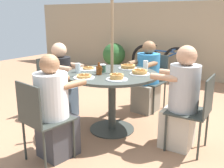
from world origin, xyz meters
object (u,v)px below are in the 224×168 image
(potted_shrub, at_px, (114,56))
(patio_table, at_px, (112,84))
(patio_chair_east, at_px, (196,108))
(coffee_cup, at_px, (102,68))
(patio_chair_north, at_px, (41,117))
(diner_east, at_px, (181,102))
(pancake_plate_b, at_px, (128,67))
(patio_chair_south, at_px, (152,78))
(drinking_glass_b, at_px, (78,68))
(pancake_plate_e, at_px, (84,77))
(diner_north, at_px, (55,112))
(pancake_plate_d, at_px, (140,72))
(bicycle, at_px, (160,61))
(syrup_bottle, at_px, (99,70))
(pancake_plate_c, at_px, (117,77))
(pancake_plate_a, at_px, (88,69))
(patio_chair_west, at_px, (54,81))
(diner_west, at_px, (62,83))
(drinking_glass_a, at_px, (146,65))

(potted_shrub, bearing_deg, patio_table, -56.26)
(patio_chair_east, xyz_separation_m, coffee_cup, (-1.20, -0.08, 0.32))
(potted_shrub, bearing_deg, patio_chair_north, -65.39)
(diner_east, xyz_separation_m, pancake_plate_b, (-0.88, 0.30, 0.25))
(patio_chair_north, relative_size, coffee_cup, 8.42)
(patio_chair_north, relative_size, potted_shrub, 1.13)
(patio_chair_south, bearing_deg, drinking_glass_b, 73.16)
(patio_chair_north, relative_size, pancake_plate_e, 3.47)
(diner_north, height_order, pancake_plate_d, diner_north)
(patio_table, height_order, bicycle, bicycle)
(syrup_bottle, distance_m, coffee_cup, 0.14)
(patio_chair_north, xyz_separation_m, drinking_glass_b, (-0.26, 0.86, 0.32))
(patio_chair_south, height_order, potted_shrub, patio_chair_south)
(pancake_plate_c, height_order, pancake_plate_e, pancake_plate_c)
(pancake_plate_b, bearing_deg, pancake_plate_a, -139.94)
(patio_chair_east, relative_size, syrup_bottle, 5.64)
(pancake_plate_b, xyz_separation_m, potted_shrub, (-1.99, 2.59, -0.36))
(diner_east, relative_size, bicycle, 0.73)
(patio_chair_west, relative_size, syrup_bottle, 5.64)
(pancake_plate_c, distance_m, potted_shrub, 3.90)
(diner_north, xyz_separation_m, patio_chair_west, (-0.95, 0.89, -0.00))
(patio_chair_west, relative_size, coffee_cup, 8.42)
(pancake_plate_b, bearing_deg, pancake_plate_e, -100.72)
(pancake_plate_d, relative_size, bicycle, 0.16)
(potted_shrub, bearing_deg, bicycle, 6.62)
(diner_east, relative_size, syrup_bottle, 7.67)
(diner_west, bearing_deg, syrup_bottle, 79.30)
(syrup_bottle, bearing_deg, diner_west, 169.27)
(diner_west, relative_size, bicycle, 0.68)
(patio_chair_south, distance_m, pancake_plate_a, 1.18)
(pancake_plate_b, distance_m, pancake_plate_d, 0.36)
(patio_chair_south, bearing_deg, patio_chair_east, 137.93)
(pancake_plate_a, bearing_deg, diner_north, -72.76)
(coffee_cup, distance_m, drinking_glass_a, 0.58)
(drinking_glass_b, bearing_deg, pancake_plate_e, -36.65)
(patio_chair_north, distance_m, pancake_plate_a, 1.13)
(patio_table, xyz_separation_m, patio_chair_east, (1.06, 0.06, -0.13))
(pancake_plate_d, bearing_deg, patio_chair_east, -6.74)
(diner_north, xyz_separation_m, drinking_glass_b, (-0.28, 0.70, 0.32))
(pancake_plate_e, height_order, drinking_glass_a, drinking_glass_a)
(patio_table, relative_size, diner_west, 1.06)
(patio_chair_east, height_order, pancake_plate_c, patio_chair_east)
(diner_west, bearing_deg, drinking_glass_a, 108.68)
(pancake_plate_e, bearing_deg, diner_north, -89.02)
(patio_chair_north, xyz_separation_m, coffee_cup, (-0.00, 1.04, 0.32))
(pancake_plate_d, relative_size, syrup_bottle, 1.62)
(drinking_glass_a, bearing_deg, patio_chair_west, -163.58)
(diner_east, height_order, potted_shrub, diner_east)
(patio_chair_north, xyz_separation_m, patio_chair_west, (-0.93, 1.06, 0.00))
(pancake_plate_e, bearing_deg, bicycle, 99.79)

